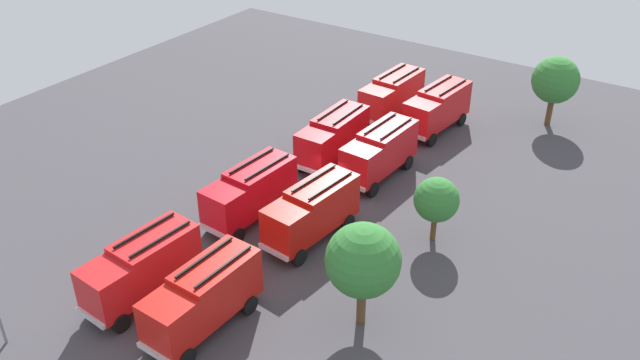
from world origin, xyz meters
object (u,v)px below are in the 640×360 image
(tree_1, at_px, (437,200))
(tree_2, at_px, (363,261))
(fire_truck_6, at_px, (312,210))
(fire_truck_7, at_px, (203,296))
(fire_truck_3, at_px, (142,267))
(tree_0, at_px, (555,80))
(fire_truck_2, at_px, (250,191))
(firefighter_1, at_px, (332,122))
(fire_truck_4, at_px, (437,107))
(firefighter_0, at_px, (401,124))
(traffic_cone_0, at_px, (399,135))
(fire_truck_1, at_px, (333,136))
(fire_truck_5, at_px, (380,151))
(fire_truck_0, at_px, (392,94))
(traffic_cone_1, at_px, (288,210))

(tree_1, relative_size, tree_2, 0.72)
(fire_truck_6, xyz_separation_m, fire_truck_7, (10.06, -0.14, 0.00))
(fire_truck_3, relative_size, tree_0, 1.20)
(fire_truck_2, distance_m, firefighter_1, 14.31)
(fire_truck_4, xyz_separation_m, firefighter_0, (2.29, -2.17, -1.25))
(traffic_cone_0, bearing_deg, fire_truck_2, -9.73)
(fire_truck_6, xyz_separation_m, traffic_cone_0, (-15.65, -1.97, -1.80))
(fire_truck_1, distance_m, firefighter_0, 7.48)
(fire_truck_4, distance_m, fire_truck_7, 28.79)
(fire_truck_1, relative_size, fire_truck_5, 0.99)
(fire_truck_3, xyz_separation_m, fire_truck_6, (-10.12, 4.72, 0.00))
(fire_truck_5, distance_m, firefighter_1, 8.28)
(fire_truck_7, bearing_deg, tree_2, 128.35)
(fire_truck_4, distance_m, firefighter_1, 8.94)
(fire_truck_4, relative_size, fire_truck_7, 1.02)
(fire_truck_4, xyz_separation_m, tree_0, (-6.41, 7.58, 1.96))
(fire_truck_3, bearing_deg, fire_truck_1, -176.44)
(fire_truck_7, relative_size, firefighter_1, 4.41)
(tree_0, distance_m, traffic_cone_0, 13.91)
(fire_truck_2, bearing_deg, fire_truck_4, 170.08)
(fire_truck_7, bearing_deg, fire_truck_6, -179.06)
(fire_truck_7, bearing_deg, fire_truck_5, -177.69)
(fire_truck_2, height_order, tree_1, tree_1)
(fire_truck_6, xyz_separation_m, firefighter_1, (-13.62, -7.32, -1.24))
(fire_truck_3, bearing_deg, fire_truck_0, -176.08)
(fire_truck_4, height_order, firefighter_0, fire_truck_4)
(fire_truck_5, distance_m, tree_2, 16.11)
(fire_truck_0, height_order, tree_1, tree_1)
(firefighter_0, distance_m, tree_0, 13.45)
(fire_truck_2, bearing_deg, fire_truck_7, 29.07)
(fire_truck_0, height_order, tree_2, tree_2)
(fire_truck_1, xyz_separation_m, traffic_cone_1, (8.05, 1.52, -1.79))
(fire_truck_2, distance_m, fire_truck_4, 19.68)
(tree_2, distance_m, traffic_cone_0, 22.72)
(tree_1, bearing_deg, tree_2, 0.49)
(fire_truck_0, bearing_deg, tree_0, 120.39)
(firefighter_0, bearing_deg, tree_2, 4.93)
(fire_truck_5, bearing_deg, fire_truck_0, -153.31)
(fire_truck_5, relative_size, tree_2, 1.16)
(firefighter_0, height_order, traffic_cone_0, firefighter_0)
(fire_truck_4, xyz_separation_m, traffic_cone_0, (3.08, -1.87, -1.80))
(fire_truck_5, distance_m, firefighter_0, 7.45)
(fire_truck_4, bearing_deg, traffic_cone_0, -25.57)
(fire_truck_4, xyz_separation_m, firefighter_1, (5.11, -7.23, -1.24))
(fire_truck_3, relative_size, firefighter_1, 4.47)
(fire_truck_5, xyz_separation_m, firefighter_1, (-4.26, -6.98, -1.24))
(fire_truck_4, bearing_deg, tree_0, 135.97)
(fire_truck_0, bearing_deg, fire_truck_4, 90.02)
(fire_truck_1, bearing_deg, fire_truck_6, 25.14)
(fire_truck_0, xyz_separation_m, traffic_cone_0, (3.33, 2.57, -1.80))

